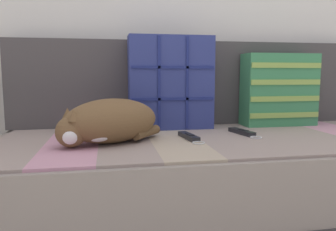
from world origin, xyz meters
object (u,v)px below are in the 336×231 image
object	(u,v)px
game_remote_near	(189,137)
game_remote_far	(243,132)
throw_pillow_striped	(279,90)
sleeping_cat	(108,122)
couch	(216,180)
throw_pillow_quilted	(171,83)

from	to	relation	value
game_remote_near	game_remote_far	bearing A→B (deg)	12.95
throw_pillow_striped	game_remote_far	xyz separation A→B (m)	(-0.28, -0.22, -0.17)
sleeping_cat	game_remote_far	xyz separation A→B (m)	(0.58, 0.08, -0.07)
game_remote_far	sleeping_cat	bearing A→B (deg)	-171.70
couch	game_remote_far	world-z (taller)	game_remote_far
couch	throw_pillow_quilted	xyz separation A→B (m)	(-0.16, 0.21, 0.42)
throw_pillow_striped	couch	bearing A→B (deg)	-151.89
couch	throw_pillow_quilted	bearing A→B (deg)	127.32
sleeping_cat	game_remote_near	xyz separation A→B (m)	(0.32, 0.03, -0.07)
sleeping_cat	game_remote_far	size ratio (longest dim) A/B	2.04
game_remote_near	sleeping_cat	bearing A→B (deg)	-175.43
throw_pillow_quilted	sleeping_cat	world-z (taller)	throw_pillow_quilted
sleeping_cat	throw_pillow_striped	bearing A→B (deg)	19.17
throw_pillow_quilted	throw_pillow_striped	xyz separation A→B (m)	(0.56, -0.00, -0.04)
sleeping_cat	couch	bearing A→B (deg)	10.55
sleeping_cat	game_remote_near	distance (m)	0.33
throw_pillow_quilted	game_remote_near	world-z (taller)	throw_pillow_quilted
sleeping_cat	game_remote_near	bearing A→B (deg)	4.57
throw_pillow_quilted	sleeping_cat	size ratio (longest dim) A/B	1.03
couch	game_remote_near	distance (m)	0.26
throw_pillow_quilted	game_remote_near	bearing A→B (deg)	-84.84
throw_pillow_quilted	throw_pillow_striped	world-z (taller)	throw_pillow_quilted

